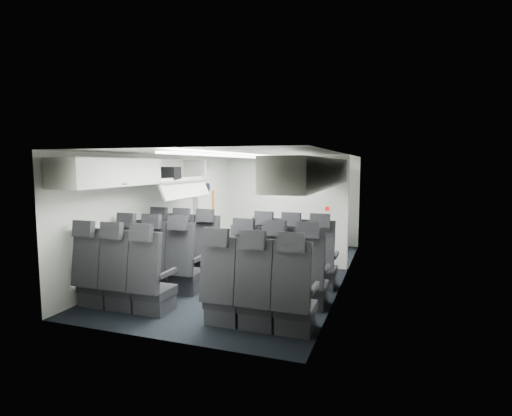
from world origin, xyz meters
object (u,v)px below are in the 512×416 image
Objects in this scene: seat_row_rear at (186,288)px; boarding_door at (205,209)px; flight_attendant at (284,219)px; carry_on_bag at (168,173)px; seat_row_front at (238,257)px; galley_unit at (326,208)px; seat_row_mid at (216,270)px.

boarding_door reaches higher than seat_row_rear.
boarding_door reaches higher than flight_attendant.
carry_on_bag reaches higher than boarding_door.
seat_row_rear is (0.00, -1.80, 0.00)m from seat_row_front.
carry_on_bag is (-2.35, -3.15, 0.86)m from galley_unit.
seat_row_front and seat_row_mid have the same top height.
flight_attendant is at bearing 85.59° from seat_row_rear.
seat_row_front is 1.00× the size of seat_row_rear.
seat_row_mid is 4.30m from galley_unit.
carry_on_bag reaches higher than seat_row_mid.
seat_row_front is at bearing -6.64° from carry_on_bag.
carry_on_bag reaches higher than seat_row_rear.
boarding_door is at bearing 94.66° from carry_on_bag.
seat_row_mid is 1.79× the size of boarding_door.
boarding_door is (-1.64, 3.89, 0.55)m from seat_row_rear.
galley_unit reaches higher than seat_row_mid.
seat_row_mid is 2.86m from flight_attendant.
carry_on_bag is (-1.40, 1.01, 1.41)m from seat_row_mid.
seat_row_rear is 8.34× the size of carry_on_bag.
boarding_door is at bearing 112.87° from seat_row_rear.
galley_unit reaches higher than seat_row_rear.
flight_attendant is 2.66m from carry_on_bag.
seat_row_front is at bearing 175.32° from flight_attendant.
galley_unit is 4.02m from carry_on_bag.
carry_on_bag is (-1.40, 1.91, 1.41)m from seat_row_rear.
galley_unit is (0.95, 3.25, 0.55)m from seat_row_front.
boarding_door is at bearing -155.72° from galley_unit.
seat_row_rear is 4.25m from boarding_door.
seat_row_front is 2.71m from boarding_door.
boarding_door is at bearing 128.16° from seat_row_front.
boarding_door is at bearing 118.77° from seat_row_mid.
seat_row_front is 1.80m from seat_row_rear.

